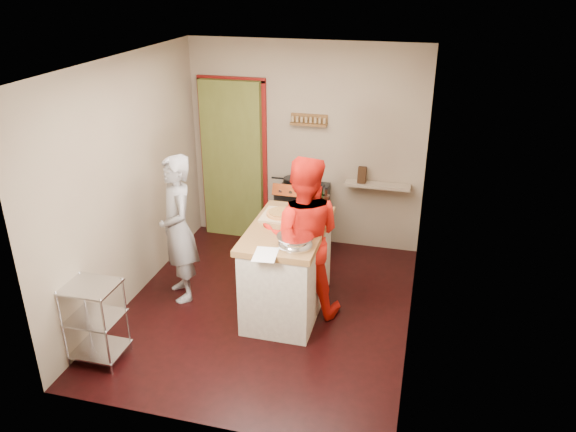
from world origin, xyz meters
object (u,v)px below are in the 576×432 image
object	(u,v)px
stove	(302,218)
island	(288,267)
wire_shelving	(95,318)
person_stripe	(178,229)
person_red	(303,237)

from	to	relation	value
stove	island	xyz separation A→B (m)	(0.17, -1.37, 0.06)
stove	wire_shelving	xyz separation A→B (m)	(-1.33, -2.62, -0.01)
wire_shelving	person_stripe	size ratio (longest dim) A/B	0.49
stove	person_stripe	size ratio (longest dim) A/B	0.62
stove	person_red	xyz separation A→B (m)	(0.32, -1.34, 0.41)
wire_shelving	island	distance (m)	1.96
wire_shelving	person_red	size ratio (longest dim) A/B	0.46
stove	wire_shelving	bearing A→B (deg)	-116.85
stove	wire_shelving	world-z (taller)	stove
island	person_stripe	world-z (taller)	person_stripe
person_stripe	person_red	size ratio (longest dim) A/B	0.95
person_stripe	person_red	bearing A→B (deg)	54.15
wire_shelving	person_red	world-z (taller)	person_red
island	person_red	distance (m)	0.39
person_red	stove	bearing A→B (deg)	-84.50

